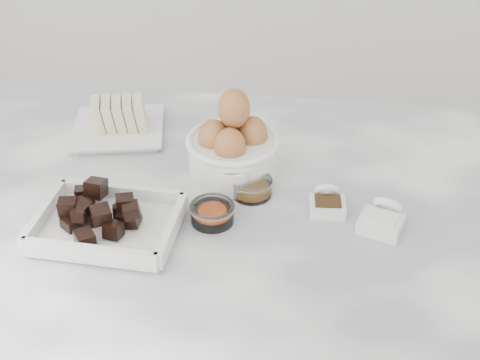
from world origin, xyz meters
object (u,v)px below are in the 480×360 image
(zest_bowl, at_px, (212,212))
(vanilla_spoon, at_px, (327,202))
(sugar_ramekin, at_px, (232,175))
(honey_bowl, at_px, (252,187))
(chocolate_dish, at_px, (107,220))
(salt_spoon, at_px, (382,219))
(egg_bowl, at_px, (233,145))
(butter_plate, at_px, (116,121))

(zest_bowl, relative_size, vanilla_spoon, 1.00)
(sugar_ramekin, bearing_deg, honey_bowl, -26.63)
(chocolate_dish, relative_size, salt_spoon, 2.45)
(zest_bowl, distance_m, salt_spoon, 0.26)
(zest_bowl, relative_size, salt_spoon, 0.78)
(honey_bowl, xyz_separation_m, zest_bowl, (-0.05, -0.08, 0.00))
(sugar_ramekin, relative_size, egg_bowl, 0.46)
(honey_bowl, xyz_separation_m, vanilla_spoon, (0.12, -0.03, -0.00))
(honey_bowl, bearing_deg, zest_bowl, -124.34)
(egg_bowl, bearing_deg, butter_plate, 156.50)
(chocolate_dish, relative_size, egg_bowl, 1.38)
(butter_plate, xyz_separation_m, egg_bowl, (0.23, -0.10, 0.02))
(sugar_ramekin, height_order, honey_bowl, sugar_ramekin)
(sugar_ramekin, bearing_deg, butter_plate, 147.32)
(chocolate_dish, height_order, sugar_ramekin, chocolate_dish)
(butter_plate, xyz_separation_m, sugar_ramekin, (0.24, -0.15, -0.00))
(chocolate_dish, height_order, egg_bowl, egg_bowl)
(vanilla_spoon, bearing_deg, egg_bowl, 149.37)
(sugar_ramekin, bearing_deg, salt_spoon, -18.41)
(butter_plate, distance_m, egg_bowl, 0.25)
(sugar_ramekin, height_order, egg_bowl, egg_bowl)
(chocolate_dish, bearing_deg, sugar_ramekin, 39.76)
(butter_plate, height_order, salt_spoon, butter_plate)
(honey_bowl, bearing_deg, butter_plate, 148.06)
(vanilla_spoon, xyz_separation_m, salt_spoon, (0.08, -0.04, 0.00))
(egg_bowl, relative_size, vanilla_spoon, 2.27)
(salt_spoon, bearing_deg, sugar_ramekin, 161.59)
(egg_bowl, distance_m, salt_spoon, 0.28)
(egg_bowl, height_order, salt_spoon, egg_bowl)
(sugar_ramekin, relative_size, honey_bowl, 1.06)
(sugar_ramekin, height_order, vanilla_spoon, sugar_ramekin)
(vanilla_spoon, bearing_deg, honey_bowl, 167.43)
(butter_plate, bearing_deg, egg_bowl, -23.50)
(vanilla_spoon, bearing_deg, chocolate_dish, -163.58)
(chocolate_dish, height_order, butter_plate, butter_plate)
(butter_plate, height_order, honey_bowl, butter_plate)
(chocolate_dish, distance_m, sugar_ramekin, 0.22)
(chocolate_dish, bearing_deg, egg_bowl, 49.18)
(egg_bowl, bearing_deg, honey_bowl, -60.19)
(egg_bowl, height_order, vanilla_spoon, egg_bowl)
(egg_bowl, xyz_separation_m, vanilla_spoon, (0.16, -0.10, -0.04))
(butter_plate, distance_m, honey_bowl, 0.32)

